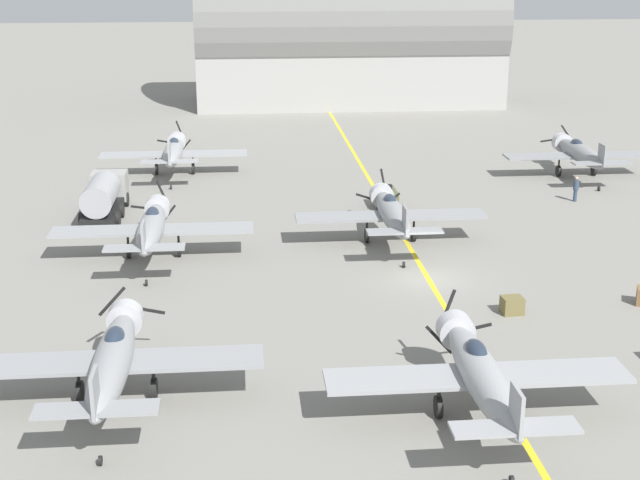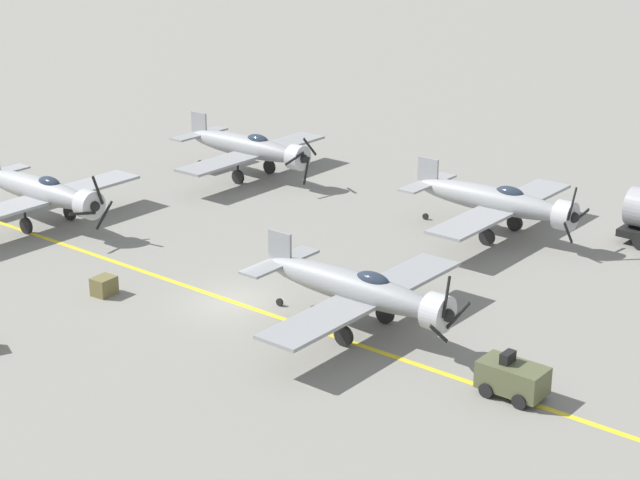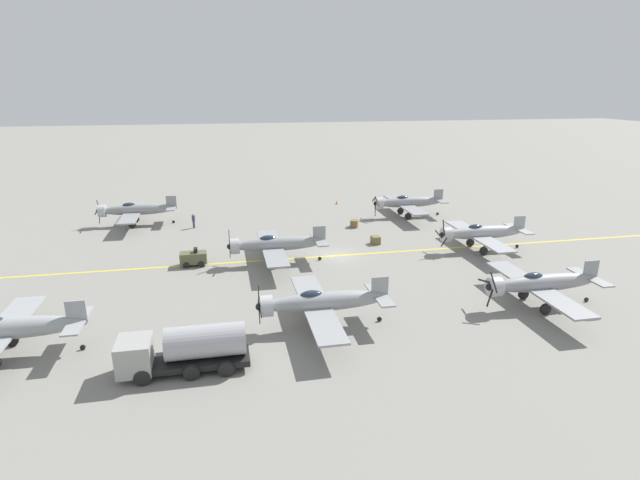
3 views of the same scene
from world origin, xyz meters
The scene contains 15 objects.
ground_plane centered at (0.00, 0.00, 0.00)m, with size 400.00×400.00×0.00m, color gray.
taxiway_stripe centered at (0.00, 0.00, 0.00)m, with size 0.30×160.00×0.01m, color yellow.
airplane_mid_center centered at (-1.03, 6.42, 2.01)m, with size 12.00×9.98×3.78m.
airplane_far_right centered at (17.09, 22.40, 2.01)m, with size 12.00×9.98×3.65m.
airplane_near_left centered at (-15.63, -13.40, 2.01)m, with size 12.00×9.98×3.65m.
airplane_near_right centered at (14.23, -13.45, 2.01)m, with size 12.00×9.98×3.65m.
airplane_near_center centered at (-1.34, -15.96, 2.01)m, with size 12.00×9.98×3.74m.
airplane_mid_left centered at (-15.71, 4.71, 2.01)m, with size 12.00×9.98×3.70m.
airplane_far_left centered at (-15.81, 25.93, 2.01)m, with size 12.00×9.98×3.73m.
fuel_tanker centered at (-19.87, 14.34, 1.51)m, with size 2.67×8.00×2.98m.
tow_tractor centered at (-0.03, 14.57, 0.79)m, with size 1.57×2.60×1.79m.
ground_crew_walking centered at (14.16, 15.10, 1.02)m, with size 0.41×0.41×1.86m.
supply_crate_by_tanker centered at (3.19, -5.49, 0.44)m, with size 1.06×0.88×0.88m, color brown.
supply_crate_mid_lane centered at (10.56, -4.98, 0.46)m, with size 1.10×0.91×0.91m, color brown.
traffic_cone centered at (23.58, -5.74, 0.28)m, with size 0.36×0.36×0.55m, color orange.
Camera 3 is at (-48.77, 11.48, 17.26)m, focal length 28.00 mm.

